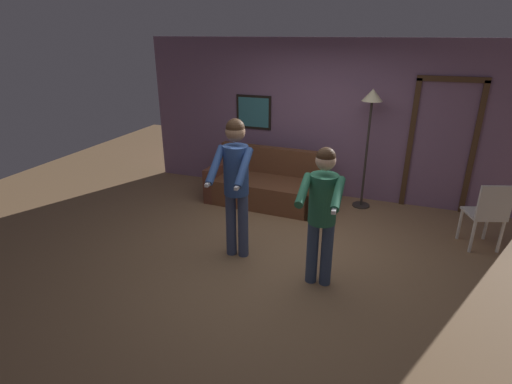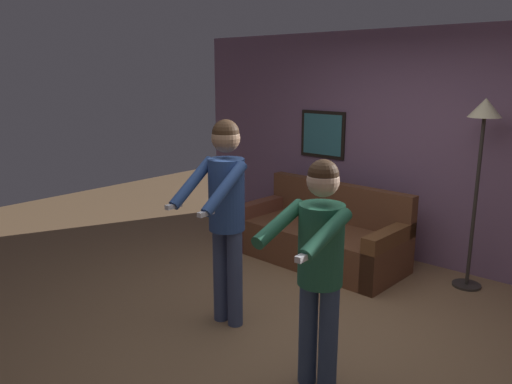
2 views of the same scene
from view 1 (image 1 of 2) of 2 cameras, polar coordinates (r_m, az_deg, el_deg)
The scene contains 7 objects.
ground_plane at distance 5.29m, azimuth 4.21°, elevation -8.54°, with size 12.00×12.00×0.00m, color #936F4B.
back_wall_assembly at distance 6.87m, azimuth 9.93°, elevation 10.05°, with size 6.40×0.10×2.60m.
couch at distance 6.65m, azimuth 1.55°, elevation 0.78°, with size 1.93×0.92×0.87m.
torchiere_lamp at distance 6.38m, azimuth 16.08°, elevation 10.93°, with size 0.31×0.31×1.89m.
person_standing_left at distance 4.76m, azimuth -2.93°, elevation 2.24°, with size 0.46×0.67×1.76m.
person_standing_right at distance 4.28m, azimuth 9.46°, elevation -2.06°, with size 0.45×0.67×1.60m.
dining_chair_distant at distance 5.91m, azimuth 30.20°, elevation -2.52°, with size 0.53×0.53×0.93m.
Camera 1 is at (1.21, -4.40, 2.68)m, focal length 28.00 mm.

